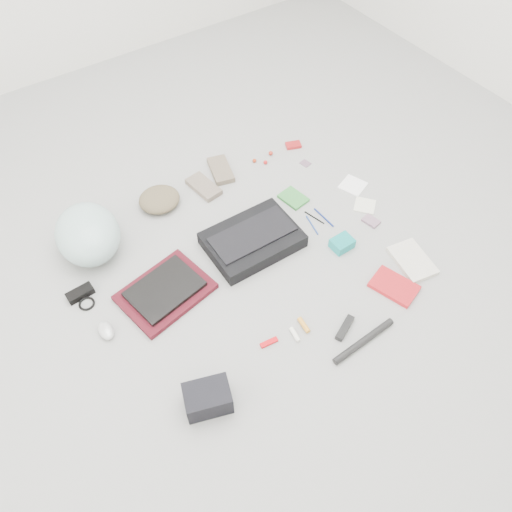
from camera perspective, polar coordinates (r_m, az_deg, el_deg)
ground_plane at (r=2.33m, az=0.00°, el=-0.75°), size 4.00×4.00×0.00m
messenger_bag at (r=2.37m, az=-0.40°, el=1.86°), size 0.44×0.31×0.07m
bag_flap at (r=2.34m, az=-0.41°, el=2.50°), size 0.40×0.19×0.01m
laptop_sleeve at (r=2.26m, az=-10.31°, el=-4.07°), size 0.43×0.35×0.03m
laptop at (r=2.24m, az=-10.39°, el=-3.74°), size 0.34×0.28×0.02m
bike_helmet at (r=2.43m, az=-18.68°, el=2.40°), size 0.34×0.40×0.22m
beanie at (r=2.60m, az=-10.99°, el=6.37°), size 0.23×0.22×0.07m
mitten_left at (r=2.66m, az=-6.00°, el=7.88°), size 0.12×0.21×0.03m
mitten_right at (r=2.75m, az=-4.05°, el=9.79°), size 0.15×0.22×0.03m
power_brick at (r=2.35m, az=-19.45°, el=-4.04°), size 0.12×0.06×0.03m
cable_coil at (r=2.32m, az=-18.78°, el=-5.18°), size 0.09×0.09×0.01m
mouse at (r=2.21m, az=-16.77°, el=-8.15°), size 0.06×0.10×0.04m
camera_bag at (r=1.96m, az=-5.54°, el=-15.87°), size 0.20×0.17×0.11m
multitool at (r=2.10m, az=1.50°, el=-9.85°), size 0.08×0.03×0.01m
toiletry_tube_white at (r=2.12m, az=4.46°, el=-8.93°), size 0.03×0.07×0.02m
toiletry_tube_orange at (r=2.15m, az=5.48°, el=-7.85°), size 0.03×0.08×0.02m
u_lock at (r=2.16m, az=10.11°, el=-8.09°), size 0.13×0.08×0.03m
bike_pump at (r=2.14m, az=12.20°, el=-9.47°), size 0.32×0.04×0.03m
book_red at (r=2.33m, az=15.50°, el=-3.36°), size 0.19×0.23×0.02m
book_white at (r=2.44m, az=17.42°, el=-0.51°), size 0.18×0.24×0.02m
notepad at (r=2.60m, az=4.28°, el=6.62°), size 0.12×0.15×0.02m
pen_blue at (r=2.49m, az=6.42°, el=3.54°), size 0.03×0.13×0.01m
pen_black at (r=2.53m, az=6.69°, el=4.38°), size 0.04×0.12×0.01m
pen_navy at (r=2.53m, az=7.76°, el=4.39°), size 0.01×0.15×0.01m
accordion_wallet at (r=2.41m, az=9.80°, el=1.43°), size 0.10×0.08×0.05m
card_deck at (r=2.55m, az=13.00°, el=3.91°), size 0.07×0.09×0.02m
napkin_top at (r=2.72m, az=11.03°, el=7.92°), size 0.16×0.16×0.01m
napkin_bottom at (r=2.63m, az=12.33°, el=5.66°), size 0.14×0.14×0.01m
lollipop_a at (r=2.80m, az=-0.18°, el=10.85°), size 0.02×0.02×0.02m
lollipop_b at (r=2.79m, az=1.09°, el=10.67°), size 0.03×0.03×0.02m
lollipop_c at (r=2.85m, az=1.69°, el=11.67°), size 0.03×0.03×0.02m
altoids_tin at (r=2.91m, az=4.28°, el=12.53°), size 0.10×0.08×0.02m
stamp_sheet at (r=2.81m, az=5.66°, el=10.49°), size 0.05×0.06×0.00m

